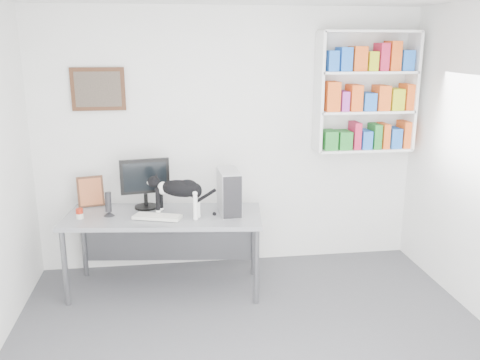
# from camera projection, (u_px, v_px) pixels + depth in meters

# --- Properties ---
(room) EXTENTS (4.01, 4.01, 2.70)m
(room) POSITION_uv_depth(u_px,v_px,m) (265.00, 195.00, 3.40)
(room) COLOR #4C4C50
(room) RESTS_ON ground
(bookshelf) EXTENTS (1.03, 0.28, 1.24)m
(bookshelf) POSITION_uv_depth(u_px,v_px,m) (366.00, 92.00, 5.23)
(bookshelf) COLOR white
(bookshelf) RESTS_ON room
(wall_art) EXTENTS (0.52, 0.04, 0.42)m
(wall_art) POSITION_uv_depth(u_px,v_px,m) (98.00, 89.00, 4.97)
(wall_art) COLOR #462B16
(wall_art) RESTS_ON room
(desk) EXTENTS (1.91, 0.93, 0.77)m
(desk) POSITION_uv_depth(u_px,v_px,m) (165.00, 252.00, 4.90)
(desk) COLOR gray
(desk) RESTS_ON room
(monitor) EXTENTS (0.50, 0.29, 0.50)m
(monitor) POSITION_uv_depth(u_px,v_px,m) (145.00, 183.00, 4.93)
(monitor) COLOR black
(monitor) RESTS_ON desk
(keyboard) EXTENTS (0.47, 0.29, 0.03)m
(keyboard) POSITION_uv_depth(u_px,v_px,m) (157.00, 217.00, 4.69)
(keyboard) COLOR beige
(keyboard) RESTS_ON desk
(pc_tower) EXTENTS (0.20, 0.42, 0.41)m
(pc_tower) POSITION_uv_depth(u_px,v_px,m) (229.00, 192.00, 4.83)
(pc_tower) COLOR #B5B5BA
(pc_tower) RESTS_ON desk
(speaker) EXTENTS (0.11, 0.11, 0.24)m
(speaker) POSITION_uv_depth(u_px,v_px,m) (108.00, 204.00, 4.74)
(speaker) COLOR black
(speaker) RESTS_ON desk
(leaning_print) EXTENTS (0.27, 0.15, 0.31)m
(leaning_print) POSITION_uv_depth(u_px,v_px,m) (91.00, 191.00, 5.01)
(leaning_print) COLOR #462B16
(leaning_print) RESTS_ON desk
(soup_can) EXTENTS (0.09, 0.09, 0.10)m
(soup_can) POSITION_uv_depth(u_px,v_px,m) (80.00, 214.00, 4.68)
(soup_can) COLOR #A6200E
(soup_can) RESTS_ON desk
(cat) EXTENTS (0.62, 0.39, 0.37)m
(cat) POSITION_uv_depth(u_px,v_px,m) (179.00, 198.00, 4.69)
(cat) COLOR black
(cat) RESTS_ON desk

